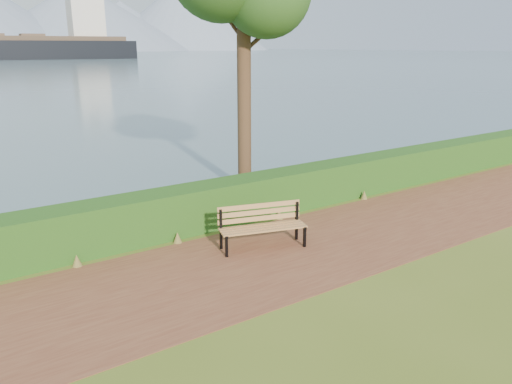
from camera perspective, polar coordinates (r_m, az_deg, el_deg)
ground at (r=9.72m, az=2.31°, el=-8.23°), size 140.00×140.00×0.00m
path at (r=9.94m, az=1.28°, el=-7.61°), size 40.00×3.40×0.01m
hedge at (r=11.58m, az=-5.32°, el=-1.50°), size 32.00×0.85×1.00m
bench at (r=10.33m, az=0.65°, el=-3.57°), size 1.87×1.00×0.90m
cargo_ship at (r=165.87m, az=-26.00°, el=14.61°), size 75.41×16.92×22.70m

